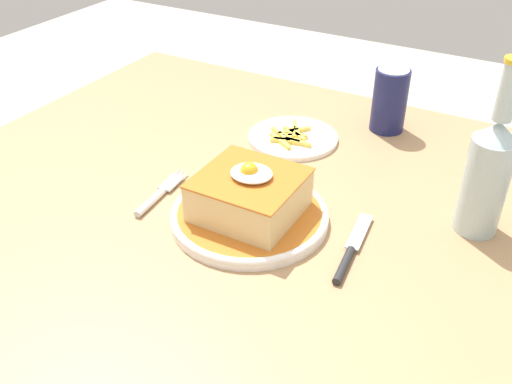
{
  "coord_description": "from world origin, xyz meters",
  "views": [
    {
      "loc": [
        0.38,
        -0.65,
        1.27
      ],
      "look_at": [
        0.02,
        -0.01,
        0.79
      ],
      "focal_mm": 40.74,
      "sensor_mm": 36.0,
      "label": 1
    }
  ],
  "objects": [
    {
      "name": "dining_table",
      "position": [
        0.0,
        0.0,
        0.64
      ],
      "size": [
        1.13,
        1.0,
        0.75
      ],
      "color": "#A87F56",
      "rests_on": "ground_plane"
    },
    {
      "name": "main_plate",
      "position": [
        0.02,
        -0.03,
        0.76
      ],
      "size": [
        0.24,
        0.24,
        0.02
      ],
      "color": "white",
      "rests_on": "dining_table"
    },
    {
      "name": "beer_bottle_clear",
      "position": [
        0.33,
        0.12,
        0.85
      ],
      "size": [
        0.06,
        0.06,
        0.27
      ],
      "color": "#ADC6CC",
      "rests_on": "dining_table"
    },
    {
      "name": "knife",
      "position": [
        0.19,
        -0.04,
        0.75
      ],
      "size": [
        0.03,
        0.17,
        0.01
      ],
      "color": "#262628",
      "rests_on": "dining_table"
    },
    {
      "name": "sandwich_meal",
      "position": [
        0.02,
        -0.03,
        0.79
      ],
      "size": [
        0.22,
        0.22,
        0.09
      ],
      "color": "#C66B23",
      "rests_on": "main_plate"
    },
    {
      "name": "side_plate_fries",
      "position": [
        -0.04,
        0.24,
        0.75
      ],
      "size": [
        0.17,
        0.17,
        0.02
      ],
      "color": "white",
      "rests_on": "dining_table"
    },
    {
      "name": "soda_can",
      "position": [
        0.1,
        0.37,
        0.81
      ],
      "size": [
        0.07,
        0.07,
        0.12
      ],
      "color": "#191E51",
      "rests_on": "dining_table"
    },
    {
      "name": "fork",
      "position": [
        -0.14,
        -0.05,
        0.75
      ],
      "size": [
        0.03,
        0.14,
        0.01
      ],
      "color": "silver",
      "rests_on": "dining_table"
    }
  ]
}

